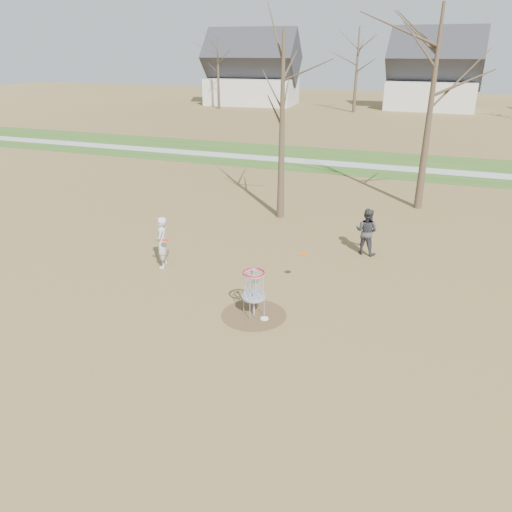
{
  "coord_description": "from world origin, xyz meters",
  "views": [
    {
      "loc": [
        4.28,
        -11.23,
        6.78
      ],
      "look_at": [
        -0.5,
        1.5,
        1.1
      ],
      "focal_mm": 35.0,
      "sensor_mm": 36.0,
      "label": 1
    }
  ],
  "objects": [
    {
      "name": "dirt_circle",
      "position": [
        0.0,
        0.0,
        0.01
      ],
      "size": [
        1.8,
        1.8,
        0.01
      ],
      "primitive_type": "cylinder",
      "color": "#47331E",
      "rests_on": "ground"
    },
    {
      "name": "player_standing",
      "position": [
        -4.01,
        2.01,
        0.87
      ],
      "size": [
        0.6,
        0.73,
        1.74
      ],
      "primitive_type": "imported",
      "rotation": [
        0.0,
        0.0,
        -1.24
      ],
      "color": "silver",
      "rests_on": "ground"
    },
    {
      "name": "footpath",
      "position": [
        0.0,
        20.0,
        0.01
      ],
      "size": [
        160.0,
        1.5,
        0.01
      ],
      "primitive_type": "cube",
      "color": "#9E9E99",
      "rests_on": "green_band"
    },
    {
      "name": "player_throwing",
      "position": [
        2.12,
        5.56,
        0.84
      ],
      "size": [
        0.93,
        0.8,
        1.67
      ],
      "primitive_type": "imported",
      "rotation": [
        0.0,
        0.0,
        2.91
      ],
      "color": "#343439",
      "rests_on": "ground"
    },
    {
      "name": "houses_row",
      "position": [
        4.32,
        52.56,
        3.52
      ],
      "size": [
        56.51,
        10.01,
        7.26
      ],
      "color": "silver",
      "rests_on": "ground"
    },
    {
      "name": "discs_in_play",
      "position": [
        -1.36,
        1.97,
        1.09
      ],
      "size": [
        4.69,
        0.69,
        0.08
      ],
      "color": "#FF520D",
      "rests_on": "ground"
    },
    {
      "name": "disc_grounded",
      "position": [
        0.35,
        -0.12,
        0.02
      ],
      "size": [
        0.22,
        0.22,
        0.02
      ],
      "primitive_type": "cylinder",
      "color": "white",
      "rests_on": "dirt_circle"
    },
    {
      "name": "bare_trees",
      "position": [
        1.78,
        35.79,
        5.35
      ],
      "size": [
        52.62,
        44.98,
        9.0
      ],
      "color": "#382B1E",
      "rests_on": "ground"
    },
    {
      "name": "disc_golf_basket",
      "position": [
        0.0,
        0.0,
        0.91
      ],
      "size": [
        0.64,
        0.64,
        1.35
      ],
      "color": "#9EA3AD",
      "rests_on": "ground"
    },
    {
      "name": "green_band",
      "position": [
        0.0,
        21.0,
        0.01
      ],
      "size": [
        160.0,
        8.0,
        0.01
      ],
      "primitive_type": "cube",
      "color": "#2D5119",
      "rests_on": "ground"
    },
    {
      "name": "ground",
      "position": [
        0.0,
        0.0,
        0.0
      ],
      "size": [
        160.0,
        160.0,
        0.0
      ],
      "primitive_type": "plane",
      "color": "brown",
      "rests_on": "ground"
    }
  ]
}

